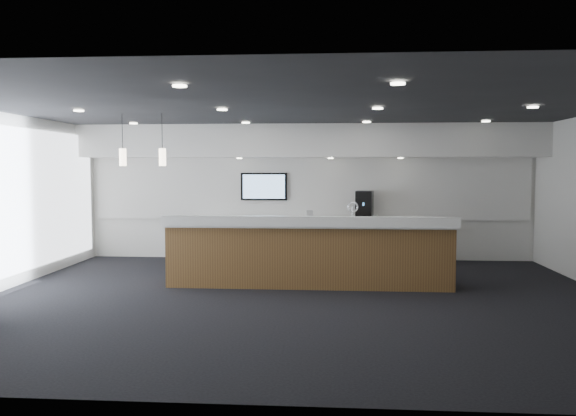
{
  "coord_description": "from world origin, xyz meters",
  "views": [
    {
      "loc": [
        0.46,
        -8.71,
        2.05
      ],
      "look_at": [
        -0.27,
        1.3,
        1.35
      ],
      "focal_mm": 35.0,
      "sensor_mm": 36.0,
      "label": 1
    }
  ],
  "objects": [
    {
      "name": "cup_2",
      "position": [
        1.2,
        3.57,
        1.0
      ],
      "size": [
        0.13,
        0.13,
        0.1
      ],
      "primitive_type": "imported",
      "rotation": [
        0.0,
        0.0,
        1.29
      ],
      "color": "white",
      "rests_on": "back_credenza"
    },
    {
      "name": "coffee_machine",
      "position": [
        1.25,
        3.62,
        1.26
      ],
      "size": [
        0.42,
        0.51,
        0.62
      ],
      "rotation": [
        0.0,
        0.0,
        -0.18
      ],
      "color": "black",
      "rests_on": "back_credenza"
    },
    {
      "name": "wall_tv",
      "position": [
        -1.0,
        3.91,
        1.65
      ],
      "size": [
        1.05,
        0.08,
        0.62
      ],
      "color": "black",
      "rests_on": "back_wall"
    },
    {
      "name": "alcove_panel",
      "position": [
        0.0,
        3.97,
        1.6
      ],
      "size": [
        9.8,
        0.06,
        1.4
      ],
      "primitive_type": "cube",
      "color": "silver",
      "rests_on": "back_wall"
    },
    {
      "name": "ceiling_can_lights",
      "position": [
        0.0,
        0.0,
        2.97
      ],
      "size": [
        7.0,
        5.0,
        0.02
      ],
      "primitive_type": null,
      "color": "white",
      "rests_on": "ceiling"
    },
    {
      "name": "cup_3",
      "position": [
        1.06,
        3.57,
        1.0
      ],
      "size": [
        0.14,
        0.14,
        0.1
      ],
      "primitive_type": "imported",
      "rotation": [
        0.0,
        0.0,
        1.94
      ],
      "color": "white",
      "rests_on": "back_credenza"
    },
    {
      "name": "back_wall",
      "position": [
        0.0,
        4.0,
        1.5
      ],
      "size": [
        10.0,
        0.02,
        3.0
      ],
      "primitive_type": "cube",
      "color": "silver",
      "rests_on": "ground"
    },
    {
      "name": "cup_0",
      "position": [
        1.48,
        3.57,
        1.0
      ],
      "size": [
        0.11,
        0.11,
        0.1
      ],
      "primitive_type": "imported",
      "color": "white",
      "rests_on": "back_credenza"
    },
    {
      "name": "soffit_bulkhead",
      "position": [
        0.0,
        3.55,
        2.65
      ],
      "size": [
        10.0,
        0.9,
        0.7
      ],
      "primitive_type": "cube",
      "color": "silver",
      "rests_on": "back_wall"
    },
    {
      "name": "info_sign_right",
      "position": [
        1.26,
        3.56,
        1.06
      ],
      "size": [
        0.16,
        0.05,
        0.21
      ],
      "primitive_type": "cube",
      "rotation": [
        0.0,
        0.0,
        -0.16
      ],
      "color": "silver",
      "rests_on": "back_credenza"
    },
    {
      "name": "ground",
      "position": [
        0.0,
        0.0,
        0.0
      ],
      "size": [
        10.0,
        10.0,
        0.0
      ],
      "primitive_type": "plane",
      "color": "black",
      "rests_on": "ground"
    },
    {
      "name": "cup_1",
      "position": [
        1.34,
        3.57,
        1.0
      ],
      "size": [
        0.15,
        0.15,
        0.1
      ],
      "primitive_type": "imported",
      "rotation": [
        0.0,
        0.0,
        0.65
      ],
      "color": "white",
      "rests_on": "back_credenza"
    },
    {
      "name": "pendant_left",
      "position": [
        -2.4,
        0.8,
        2.25
      ],
      "size": [
        0.12,
        0.12,
        0.3
      ],
      "primitive_type": "cylinder",
      "color": "#FFEBC6",
      "rests_on": "ceiling"
    },
    {
      "name": "back_credenza",
      "position": [
        -0.0,
        3.64,
        0.48
      ],
      "size": [
        5.06,
        0.66,
        0.95
      ],
      "color": "gray",
      "rests_on": "ground"
    },
    {
      "name": "service_counter",
      "position": [
        0.12,
        0.99,
        0.58
      ],
      "size": [
        4.99,
        0.85,
        1.49
      ],
      "rotation": [
        0.0,
        0.0,
        -0.0
      ],
      "color": "brown",
      "rests_on": "ground"
    },
    {
      "name": "pendant_right",
      "position": [
        -3.1,
        0.8,
        2.25
      ],
      "size": [
        0.12,
        0.12,
        0.3
      ],
      "primitive_type": "cylinder",
      "color": "#FFEBC6",
      "rests_on": "ceiling"
    },
    {
      "name": "info_sign_left",
      "position": [
        0.05,
        3.55,
        1.05
      ],
      "size": [
        0.15,
        0.06,
        0.2
      ],
      "primitive_type": "cube",
      "rotation": [
        0.0,
        0.0,
        0.3
      ],
      "color": "silver",
      "rests_on": "back_credenza"
    },
    {
      "name": "ceiling",
      "position": [
        0.0,
        0.0,
        3.0
      ],
      "size": [
        10.0,
        8.0,
        0.02
      ],
      "primitive_type": "cube",
      "color": "black",
      "rests_on": "back_wall"
    }
  ]
}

